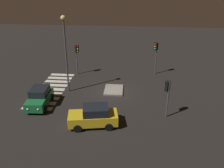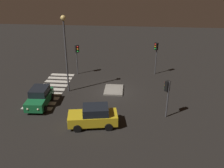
{
  "view_description": "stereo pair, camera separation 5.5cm",
  "coord_description": "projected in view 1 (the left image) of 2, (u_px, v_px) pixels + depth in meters",
  "views": [
    {
      "loc": [
        25.57,
        2.51,
        12.51
      ],
      "look_at": [
        0.0,
        0.0,
        1.0
      ],
      "focal_mm": 39.17,
      "sensor_mm": 36.0,
      "label": 1
    },
    {
      "loc": [
        25.56,
        2.57,
        12.51
      ],
      "look_at": [
        0.0,
        0.0,
        1.0
      ],
      "focal_mm": 39.17,
      "sensor_mm": 36.0,
      "label": 2
    }
  ],
  "objects": [
    {
      "name": "traffic_light_west",
      "position": [
        156.0,
        51.0,
        32.32
      ],
      "size": [
        0.53,
        0.54,
        4.41
      ],
      "rotation": [
        0.0,
        0.0,
        -0.71
      ],
      "color": "#47474C",
      "rests_on": "ground"
    },
    {
      "name": "traffic_light_north",
      "position": [
        167.0,
        90.0,
        22.5
      ],
      "size": [
        0.54,
        0.53,
        3.68
      ],
      "rotation": [
        0.0,
        0.0,
        -2.29
      ],
      "color": "#47474C",
      "rests_on": "ground"
    },
    {
      "name": "car_green",
      "position": [
        40.0,
        97.0,
        25.28
      ],
      "size": [
        4.43,
        2.25,
        1.89
      ],
      "rotation": [
        0.0,
        0.0,
        0.06
      ],
      "color": "#196B38",
      "rests_on": "ground"
    },
    {
      "name": "ground_plane",
      "position": [
        112.0,
        92.0,
        28.56
      ],
      "size": [
        80.0,
        80.0,
        0.0
      ],
      "primitive_type": "plane",
      "color": "black"
    },
    {
      "name": "crosswalk_near",
      "position": [
        52.0,
        89.0,
        29.2
      ],
      "size": [
        9.9,
        3.2,
        0.02
      ],
      "color": "silver",
      "rests_on": "ground"
    },
    {
      "name": "car_yellow",
      "position": [
        94.0,
        116.0,
        21.83
      ],
      "size": [
        2.69,
        4.65,
        1.93
      ],
      "rotation": [
        0.0,
        0.0,
        -1.39
      ],
      "color": "gold",
      "rests_on": "ground"
    },
    {
      "name": "street_lamp",
      "position": [
        65.0,
        42.0,
        26.36
      ],
      "size": [
        0.56,
        0.56,
        8.71
      ],
      "color": "#47474C",
      "rests_on": "ground"
    },
    {
      "name": "traffic_island",
      "position": [
        114.0,
        90.0,
        28.82
      ],
      "size": [
        2.92,
        2.22,
        0.18
      ],
      "color": "gray",
      "rests_on": "ground"
    },
    {
      "name": "traffic_light_south",
      "position": [
        77.0,
        53.0,
        32.36
      ],
      "size": [
        0.54,
        0.54,
        4.08
      ],
      "rotation": [
        0.0,
        0.0,
        0.8
      ],
      "color": "#47474C",
      "rests_on": "ground"
    }
  ]
}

